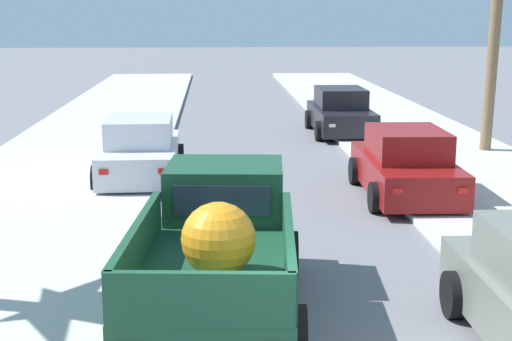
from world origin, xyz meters
TOP-DOWN VIEW (x-y plane):
  - sidewalk_left at (-5.07, 12.00)m, footprint 4.96×60.00m
  - sidewalk_right at (5.07, 12.00)m, footprint 4.96×60.00m
  - curb_left at (-3.99, 12.00)m, footprint 0.16×60.00m
  - curb_right at (3.99, 12.00)m, footprint 0.16×60.00m
  - pickup_truck at (-1.19, 3.40)m, footprint 2.50×5.34m
  - car_right_near at (3.00, 18.47)m, footprint 2.03×4.26m
  - car_left_mid at (2.97, 9.72)m, footprint 2.11×4.30m
  - car_right_mid at (-3.03, 11.83)m, footprint 2.08×4.28m

SIDE VIEW (x-z plane):
  - curb_left at x=-3.99m, z-range 0.00..0.10m
  - curb_right at x=3.99m, z-range 0.00..0.10m
  - sidewalk_left at x=-5.07m, z-range 0.00..0.12m
  - sidewalk_right at x=5.07m, z-range 0.00..0.12m
  - car_right_near at x=3.00m, z-range -0.06..1.48m
  - car_left_mid at x=2.97m, z-range -0.06..1.48m
  - car_right_mid at x=-3.03m, z-range -0.06..1.48m
  - pickup_truck at x=-1.19m, z-range -0.13..1.75m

